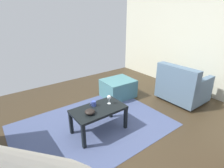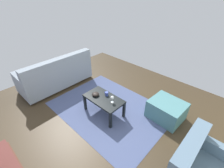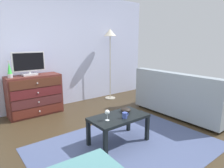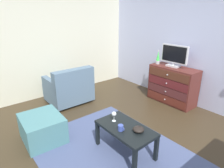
{
  "view_description": "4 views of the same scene",
  "coord_description": "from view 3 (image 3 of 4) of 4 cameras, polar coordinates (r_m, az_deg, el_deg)",
  "views": [
    {
      "loc": [
        1.5,
        2.07,
        1.87
      ],
      "look_at": [
        0.01,
        0.1,
        0.85
      ],
      "focal_mm": 28.01,
      "sensor_mm": 36.0,
      "label": 1
    },
    {
      "loc": [
        -1.76,
        1.78,
        2.51
      ],
      "look_at": [
        -0.0,
        -0.08,
        0.85
      ],
      "focal_mm": 25.0,
      "sensor_mm": 36.0,
      "label": 2
    },
    {
      "loc": [
        -1.59,
        -2.13,
        1.52
      ],
      "look_at": [
        0.13,
        0.06,
        0.91
      ],
      "focal_mm": 31.43,
      "sensor_mm": 36.0,
      "label": 3
    },
    {
      "loc": [
        1.9,
        -1.67,
        1.96
      ],
      "look_at": [
        -0.15,
        -0.0,
        0.99
      ],
      "focal_mm": 30.78,
      "sensor_mm": 36.0,
      "label": 4
    }
  ],
  "objects": [
    {
      "name": "ground_plane",
      "position": [
        3.07,
        -1.25,
        -17.91
      ],
      "size": [
        5.79,
        5.11,
        0.05
      ],
      "primitive_type": "cube",
      "color": "#392D1D"
    },
    {
      "name": "wall_accent_rear",
      "position": [
        4.72,
        -18.69,
        9.21
      ],
      "size": [
        5.79,
        0.12,
        2.64
      ],
      "primitive_type": "cube",
      "color": "#AFB5D7",
      "rests_on": "ground_plane"
    },
    {
      "name": "area_rug",
      "position": [
        3.04,
        4.3,
        -17.71
      ],
      "size": [
        2.6,
        1.9,
        0.01
      ],
      "primitive_type": "cube",
      "color": "#445075",
      "rests_on": "ground_plane"
    },
    {
      "name": "dresser",
      "position": [
        4.43,
        -21.56,
        -2.98
      ],
      "size": [
        1.06,
        0.49,
        0.84
      ],
      "color": "#56241F",
      "rests_on": "ground_plane"
    },
    {
      "name": "tv",
      "position": [
        4.32,
        -23.03,
        5.6
      ],
      "size": [
        0.64,
        0.18,
        0.48
      ],
      "color": "silver",
      "rests_on": "dresser"
    },
    {
      "name": "lava_lamp",
      "position": [
        4.19,
        -27.65,
        3.53
      ],
      "size": [
        0.09,
        0.09,
        0.33
      ],
      "color": "#B7B7BC",
      "rests_on": "dresser"
    },
    {
      "name": "coffee_table",
      "position": [
        2.98,
        1.95,
        -10.39
      ],
      "size": [
        0.87,
        0.49,
        0.43
      ],
      "color": "black",
      "rests_on": "ground_plane"
    },
    {
      "name": "wine_glass",
      "position": [
        2.77,
        -1.39,
        -8.3
      ],
      "size": [
        0.07,
        0.07,
        0.16
      ],
      "color": "silver",
      "rests_on": "coffee_table"
    },
    {
      "name": "mug",
      "position": [
        2.88,
        3.75,
        -9.05
      ],
      "size": [
        0.11,
        0.08,
        0.09
      ],
      "color": "#3A4DA1",
      "rests_on": "coffee_table"
    },
    {
      "name": "bowl_decorative",
      "position": [
        3.11,
        3.99,
        -7.55
      ],
      "size": [
        0.16,
        0.16,
        0.07
      ],
      "primitive_type": "ellipsoid",
      "color": "black",
      "rests_on": "coffee_table"
    },
    {
      "name": "couch_large",
      "position": [
        4.36,
        19.38,
        -4.0
      ],
      "size": [
        0.85,
        1.94,
        0.92
      ],
      "color": "#332319",
      "rests_on": "ground_plane"
    },
    {
      "name": "standing_lamp",
      "position": [
        5.15,
        -0.57,
        12.86
      ],
      "size": [
        0.32,
        0.32,
        1.83
      ],
      "color": "#A59E8C",
      "rests_on": "ground_plane"
    }
  ]
}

